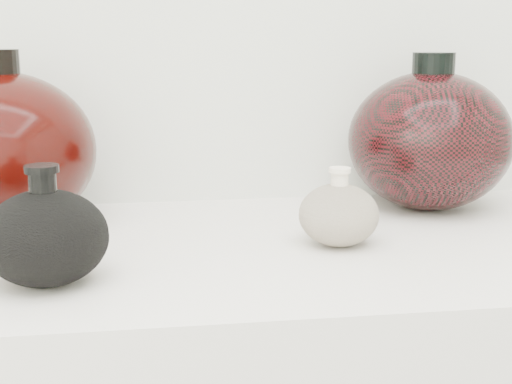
{
  "coord_description": "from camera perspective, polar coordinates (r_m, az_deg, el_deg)",
  "views": [
    {
      "loc": [
        -0.11,
        0.09,
        1.16
      ],
      "look_at": [
        0.02,
        0.92,
        0.97
      ],
      "focal_mm": 50.0,
      "sensor_mm": 36.0,
      "label": 1
    }
  ],
  "objects": [
    {
      "name": "black_gourd_vase",
      "position": [
        0.78,
        -16.45,
        -3.45
      ],
      "size": [
        0.15,
        0.15,
        0.13
      ],
      "color": "black",
      "rests_on": "display_counter"
    },
    {
      "name": "cream_gourd_vase",
      "position": [
        0.89,
        6.63,
        -1.77
      ],
      "size": [
        0.12,
        0.12,
        0.1
      ],
      "color": "beige",
      "rests_on": "display_counter"
    },
    {
      "name": "left_round_pot",
      "position": [
        1.01,
        -19.72,
        3.15
      ],
      "size": [
        0.29,
        0.29,
        0.24
      ],
      "color": "black",
      "rests_on": "display_counter"
    },
    {
      "name": "right_round_pot",
      "position": [
        1.1,
        13.72,
        4.05
      ],
      "size": [
        0.27,
        0.27,
        0.23
      ],
      "color": "black",
      "rests_on": "display_counter"
    }
  ]
}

